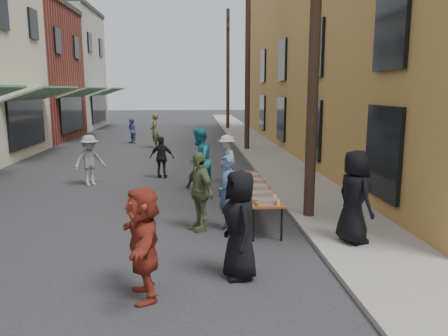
{
  "coord_description": "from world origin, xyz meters",
  "views": [
    {
      "loc": [
        1.54,
        -6.94,
        3.07
      ],
      "look_at": [
        2.25,
        2.85,
        1.3
      ],
      "focal_mm": 35.0,
      "sensor_mm": 36.0,
      "label": 1
    }
  ],
  "objects": [
    {
      "name": "ground",
      "position": [
        0.0,
        0.0,
        0.0
      ],
      "size": [
        120.0,
        120.0,
        0.0
      ],
      "primitive_type": "plane",
      "color": "#28282B",
      "rests_on": "ground"
    },
    {
      "name": "sidewalk",
      "position": [
        5.0,
        15.0,
        0.05
      ],
      "size": [
        2.2,
        60.0,
        0.1
      ],
      "primitive_type": "cube",
      "color": "gray",
      "rests_on": "ground"
    },
    {
      "name": "building_ochre",
      "position": [
        11.1,
        14.0,
        5.0
      ],
      "size": [
        10.0,
        28.0,
        10.0
      ],
      "primitive_type": "cube",
      "color": "#AB833D",
      "rests_on": "ground"
    },
    {
      "name": "utility_pole_near",
      "position": [
        4.3,
        3.0,
        4.5
      ],
      "size": [
        0.26,
        0.26,
        9.0
      ],
      "primitive_type": "cylinder",
      "color": "#2D2116",
      "rests_on": "ground"
    },
    {
      "name": "utility_pole_mid",
      "position": [
        4.3,
        15.0,
        4.5
      ],
      "size": [
        0.26,
        0.26,
        9.0
      ],
      "primitive_type": "cylinder",
      "color": "#2D2116",
      "rests_on": "ground"
    },
    {
      "name": "utility_pole_far",
      "position": [
        4.3,
        27.0,
        4.5
      ],
      "size": [
        0.26,
        0.26,
        9.0
      ],
      "primitive_type": "cylinder",
      "color": "#2D2116",
      "rests_on": "ground"
    },
    {
      "name": "serving_table",
      "position": [
        3.05,
        3.41,
        0.71
      ],
      "size": [
        0.7,
        4.0,
        0.75
      ],
      "color": "maroon",
      "rests_on": "ground"
    },
    {
      "name": "catering_tray_sausage",
      "position": [
        3.05,
        1.76,
        0.79
      ],
      "size": [
        0.5,
        0.33,
        0.08
      ],
      "primitive_type": "cube",
      "color": "maroon",
      "rests_on": "serving_table"
    },
    {
      "name": "catering_tray_foil_b",
      "position": [
        3.05,
        2.41,
        0.79
      ],
      "size": [
        0.5,
        0.33,
        0.08
      ],
      "primitive_type": "cube",
      "color": "#B2B2B7",
      "rests_on": "serving_table"
    },
    {
      "name": "catering_tray_buns",
      "position": [
        3.05,
        3.11,
        0.79
      ],
      "size": [
        0.5,
        0.33,
        0.08
      ],
      "primitive_type": "cube",
      "color": "tan",
      "rests_on": "serving_table"
    },
    {
      "name": "catering_tray_foil_d",
      "position": [
        3.05,
        3.81,
        0.79
      ],
      "size": [
        0.5,
        0.33,
        0.08
      ],
      "primitive_type": "cube",
      "color": "#B2B2B7",
      "rests_on": "serving_table"
    },
    {
      "name": "catering_tray_buns_end",
      "position": [
        3.05,
        4.51,
        0.79
      ],
      "size": [
        0.5,
        0.33,
        0.08
      ],
      "primitive_type": "cube",
      "color": "tan",
      "rests_on": "serving_table"
    },
    {
      "name": "condiment_jar_a",
      "position": [
        2.83,
        1.46,
        0.79
      ],
      "size": [
        0.07,
        0.07,
        0.08
      ],
      "primitive_type": "cylinder",
      "color": "#A57F26",
      "rests_on": "serving_table"
    },
    {
      "name": "condiment_jar_b",
      "position": [
        2.83,
        1.56,
        0.79
      ],
      "size": [
        0.07,
        0.07,
        0.08
      ],
      "primitive_type": "cylinder",
      "color": "#A57F26",
      "rests_on": "serving_table"
    },
    {
      "name": "condiment_jar_c",
      "position": [
        2.83,
        1.66,
        0.79
      ],
      "size": [
        0.07,
        0.07,
        0.08
      ],
      "primitive_type": "cylinder",
      "color": "#A57F26",
      "rests_on": "serving_table"
    },
    {
      "name": "cup_stack",
      "position": [
        3.25,
        1.51,
        0.81
      ],
      "size": [
        0.08,
        0.08,
        0.12
      ],
      "primitive_type": "cylinder",
      "color": "tan",
      "rests_on": "serving_table"
    },
    {
      "name": "guest_front_a",
      "position": [
        2.29,
        -0.15,
        0.9
      ],
      "size": [
        0.74,
        0.98,
        1.8
      ],
      "primitive_type": "imported",
      "rotation": [
        0.0,
        0.0,
        -1.37
      ],
      "color": "black",
      "rests_on": "ground"
    },
    {
      "name": "guest_front_b",
      "position": [
        2.28,
        2.34,
        0.84
      ],
      "size": [
        0.58,
        0.71,
        1.67
      ],
      "primitive_type": "imported",
      "rotation": [
        0.0,
        0.0,
        -1.22
      ],
      "color": "#4F6C9A",
      "rests_on": "ground"
    },
    {
      "name": "guest_front_c",
      "position": [
        1.74,
        5.98,
        0.98
      ],
      "size": [
        1.07,
        1.17,
        1.95
      ],
      "primitive_type": "imported",
      "rotation": [
        0.0,
        0.0,
        -2.0
      ],
      "color": "teal",
      "rests_on": "ground"
    },
    {
      "name": "guest_front_d",
      "position": [
        2.67,
        7.21,
        0.81
      ],
      "size": [
        0.8,
        1.14,
        1.61
      ],
      "primitive_type": "imported",
      "rotation": [
        0.0,
        0.0,
        -1.37
      ],
      "color": "white",
      "rests_on": "ground"
    },
    {
      "name": "guest_front_e",
      "position": [
        1.67,
        2.4,
        0.87
      ],
      "size": [
        0.88,
        1.09,
        1.74
      ],
      "primitive_type": "imported",
      "rotation": [
        0.0,
        0.0,
        -1.04
      ],
      "color": "#5B6B3E",
      "rests_on": "ground"
    },
    {
      "name": "guest_queue_back",
      "position": [
        0.8,
        -0.77,
        0.85
      ],
      "size": [
        0.81,
        1.64,
        1.7
      ],
      "primitive_type": "imported",
      "rotation": [
        0.0,
        0.0,
        -1.37
      ],
      "color": "maroon",
      "rests_on": "ground"
    },
    {
      "name": "server",
      "position": [
        4.67,
        1.1,
        1.01
      ],
      "size": [
        0.81,
        1.02,
        1.83
      ],
      "primitive_type": "imported",
      "rotation": [
        0.0,
        0.0,
        1.86
      ],
      "color": "black",
      "rests_on": "sidewalk"
    },
    {
      "name": "passerby_left",
      "position": [
        -1.78,
        7.22,
        0.82
      ],
      "size": [
        1.21,
        1.12,
        1.63
      ],
      "primitive_type": "imported",
      "rotation": [
        0.0,
        0.0,
        0.65
      ],
      "color": "gray",
      "rests_on": "ground"
    },
    {
      "name": "passerby_mid",
      "position": [
        0.47,
        8.22,
        0.73
      ],
      "size": [
        0.91,
        0.53,
        1.46
      ],
      "primitive_type": "imported",
      "rotation": [
        0.0,
        0.0,
        2.93
      ],
      "color": "black",
      "rests_on": "ground"
    },
    {
      "name": "passerby_right",
      "position": [
        -0.45,
        16.39,
        0.91
      ],
      "size": [
        0.46,
        0.68,
        1.82
      ],
      "primitive_type": "imported",
      "rotation": [
        0.0,
        0.0,
        4.67
      ],
      "color": "brown",
      "rests_on": "ground"
    },
    {
      "name": "passerby_far",
      "position": [
        -1.93,
        18.29,
        0.73
      ],
      "size": [
        0.85,
        0.89,
        1.46
      ],
      "primitive_type": "imported",
      "rotation": [
        0.0,
        0.0,
        5.3
      ],
      "color": "#505F9B",
      "rests_on": "ground"
    }
  ]
}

